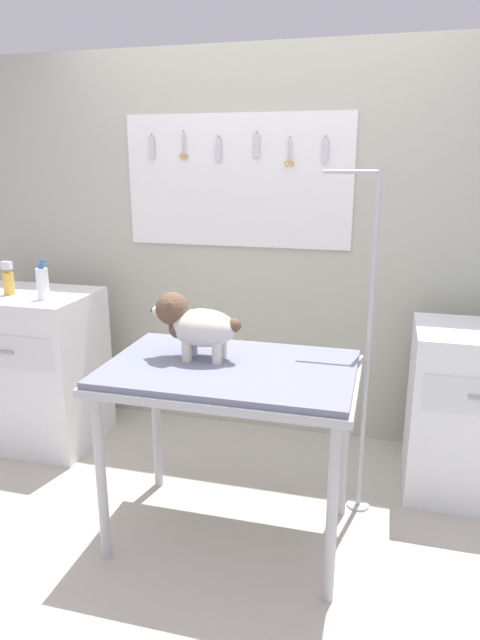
{
  "coord_description": "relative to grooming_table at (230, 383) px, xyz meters",
  "views": [
    {
      "loc": [
        0.68,
        -1.99,
        1.67
      ],
      "look_at": [
        0.1,
        0.22,
        1.02
      ],
      "focal_mm": 31.28,
      "sensor_mm": 36.0,
      "label": 1
    }
  ],
  "objects": [
    {
      "name": "grooming_arm",
      "position": [
        0.55,
        0.37,
        0.01
      ],
      "size": [
        0.3,
        0.11,
        1.64
      ],
      "color": "#B7B7BC",
      "rests_on": "ground"
    },
    {
      "name": "ground",
      "position": [
        -0.08,
        -0.14,
        -0.78
      ],
      "size": [
        4.4,
        4.0,
        0.04
      ],
      "primitive_type": "cube",
      "color": "#B7B1A1"
    },
    {
      "name": "cabinet_right",
      "position": [
        1.12,
        0.67,
        -0.32
      ],
      "size": [
        0.68,
        0.54,
        0.88
      ],
      "color": "white",
      "rests_on": "ground"
    },
    {
      "name": "grooming_table",
      "position": [
        0.0,
        0.0,
        0.0
      ],
      "size": [
        1.08,
        0.7,
        0.84
      ],
      "color": "#B7B7BC",
      "rests_on": "ground"
    },
    {
      "name": "detangler_spray",
      "position": [
        -1.22,
        0.5,
        0.26
      ],
      "size": [
        0.07,
        0.07,
        0.22
      ],
      "color": "white",
      "rests_on": "counter_left"
    },
    {
      "name": "rear_wall_panel",
      "position": [
        -0.08,
        1.14,
        0.4
      ],
      "size": [
        4.0,
        0.09,
        2.3
      ],
      "color": "#B2B3A0",
      "rests_on": "ground"
    },
    {
      "name": "dog",
      "position": [
        -0.17,
        0.05,
        0.24
      ],
      "size": [
        0.41,
        0.19,
        0.29
      ],
      "color": "silver",
      "rests_on": "grooming_table"
    },
    {
      "name": "counter_left",
      "position": [
        -1.43,
        0.6,
        -0.29
      ],
      "size": [
        0.8,
        0.58,
        0.93
      ],
      "color": "white",
      "rests_on": "ground"
    },
    {
      "name": "spray_bottle_short",
      "position": [
        -1.47,
        0.55,
        0.25
      ],
      "size": [
        0.06,
        0.06,
        0.19
      ],
      "color": "gold",
      "rests_on": "counter_left"
    }
  ]
}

